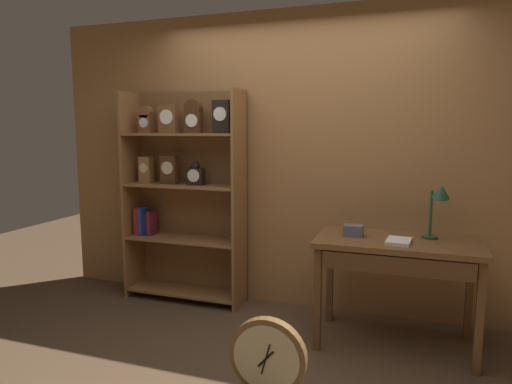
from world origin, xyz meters
TOP-DOWN VIEW (x-y plane):
  - ground_plane at (0.00, 0.00)m, footprint 10.00×10.00m
  - back_wood_panel at (0.00, 1.37)m, footprint 4.80×0.05m
  - bookshelf at (-1.08, 1.18)m, footprint 1.12×0.33m
  - workbench at (0.83, 0.81)m, footprint 1.15×0.63m
  - desk_lamp at (1.09, 0.90)m, footprint 0.19×0.19m
  - toolbox_small at (0.51, 0.84)m, footprint 0.14×0.11m
  - open_repair_manual at (0.84, 0.73)m, footprint 0.18×0.23m
  - round_clock_large at (0.15, -0.13)m, footprint 0.46×0.11m

SIDE VIEW (x-z plane):
  - ground_plane at x=0.00m, z-range 0.00..0.00m
  - round_clock_large at x=0.15m, z-range 0.00..0.51m
  - workbench at x=0.83m, z-range 0.30..1.09m
  - open_repair_manual at x=0.84m, z-range 0.80..0.82m
  - toolbox_small at x=0.51m, z-range 0.80..0.88m
  - bookshelf at x=-1.08m, z-range 0.07..1.99m
  - desk_lamp at x=1.09m, z-range 0.88..1.29m
  - back_wood_panel at x=0.00m, z-range 0.00..2.60m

